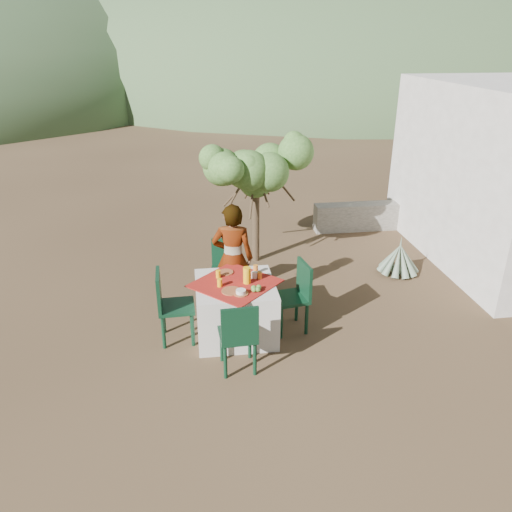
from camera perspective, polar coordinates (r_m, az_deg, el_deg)
The scene contains 24 objects.
ground at distance 6.97m, azimuth -5.15°, elevation -8.15°, with size 160.00×160.00×0.00m, color #39281A.
table at distance 6.63m, azimuth -2.35°, elevation -6.02°, with size 1.30×1.30×0.76m.
chair_far at distance 7.56m, azimuth -3.60°, elevation -1.11°, with size 0.48×0.48×0.89m.
chair_near at distance 5.84m, azimuth -2.00°, elevation -8.96°, with size 0.45×0.45×0.93m.
chair_left at distance 6.51m, azimuth -9.85°, elevation -5.34°, with size 0.47×0.47×0.99m.
chair_right at distance 6.69m, azimuth 4.54°, elevation -4.27°, with size 0.51×0.51×0.97m.
person at distance 7.04m, azimuth -2.67°, elevation -0.28°, with size 0.59×0.39×1.61m, color #8C6651.
shrub_tree at distance 8.47m, azimuth 0.34°, elevation 9.31°, with size 1.67×1.63×1.96m.
agave at distance 8.70m, azimuth 16.01°, elevation -0.36°, with size 0.69×0.69×0.73m.
stone_wall at distance 10.61m, azimuth 13.62°, elevation 4.49°, with size 2.60×0.35×0.55m, color gray.
hill_near_right at distance 43.79m, azimuth 8.91°, elevation 18.88°, with size 48.00×48.00×20.00m, color #334E2B.
hill_far_center at distance 58.15m, azimuth -12.23°, elevation 19.85°, with size 60.00×60.00×24.00m, color slate.
hill_far_right at distance 59.17m, azimuth 21.94°, elevation 18.81°, with size 36.00×36.00×14.00m, color slate.
plate_far at distance 6.72m, azimuth -3.50°, elevation -1.87°, with size 0.21×0.21×0.01m, color brown.
plate_near at distance 6.24m, azimuth -2.84°, elevation -4.01°, with size 0.25×0.25×0.01m, color brown.
glass_far at distance 6.58m, azimuth -4.34°, elevation -2.07°, with size 0.06×0.06×0.10m, color #FFB010.
glass_near at distance 6.35m, azimuth -4.17°, elevation -3.06°, with size 0.07×0.07×0.11m, color #FFB010.
juice_pitcher at distance 6.40m, azimuth -1.04°, elevation -2.22°, with size 0.10×0.10×0.22m, color #FFB010.
bowl_plate at distance 6.18m, azimuth -1.74°, elevation -4.32°, with size 0.19×0.19×0.01m, color brown.
white_bowl at distance 6.16m, azimuth -1.74°, elevation -4.08°, with size 0.12×0.12×0.05m, color silver.
jar_left at distance 6.53m, azimuth 0.44°, elevation -2.23°, with size 0.06×0.06×0.09m, color orange.
jar_right at distance 6.71m, azimuth -0.04°, elevation -1.45°, with size 0.07×0.07×0.10m, color orange.
napkin_holder at distance 6.54m, azimuth -0.17°, elevation -2.18°, with size 0.07×0.04×0.09m, color silver.
fruit_cluster at distance 6.23m, azimuth 0.01°, elevation -3.74°, with size 0.13×0.12×0.07m.
Camera 1 is at (-0.18, -5.90, 3.70)m, focal length 35.00 mm.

